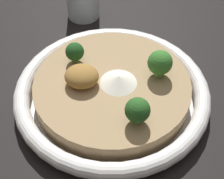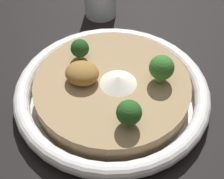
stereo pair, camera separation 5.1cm
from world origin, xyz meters
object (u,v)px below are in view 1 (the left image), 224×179
at_px(broccoli_front_right, 138,110).
at_px(broccoli_right, 160,63).
at_px(broccoli_left, 75,52).
at_px(risotto_bowl, 112,92).

distance_m(broccoli_front_right, broccoli_right, 0.09).
relative_size(broccoli_front_right, broccoli_left, 1.18).
xyz_separation_m(broccoli_front_right, broccoli_left, (-0.10, 0.11, -0.00)).
bearing_deg(broccoli_right, broccoli_front_right, -107.00).
distance_m(risotto_bowl, broccoli_right, 0.08).
xyz_separation_m(broccoli_left, broccoli_right, (0.13, -0.02, 0.01)).
xyz_separation_m(broccoli_front_right, broccoli_right, (0.03, 0.09, 0.00)).
height_order(broccoli_left, broccoli_right, broccoli_right).
bearing_deg(broccoli_front_right, broccoli_left, 133.25).
distance_m(broccoli_front_right, broccoli_left, 0.14).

